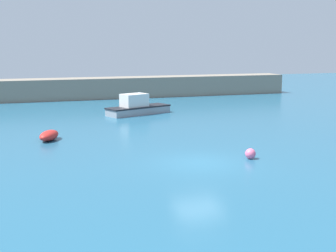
{
  "coord_description": "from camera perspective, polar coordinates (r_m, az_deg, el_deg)",
  "views": [
    {
      "loc": [
        -8.56,
        -20.98,
        5.81
      ],
      "look_at": [
        0.69,
        6.89,
        0.67
      ],
      "focal_mm": 50.0,
      "sensor_mm": 36.0,
      "label": 1
    }
  ],
  "objects": [
    {
      "name": "mooring_buoy_pink",
      "position": [
        24.42,
        10.02,
        -3.34
      ],
      "size": [
        0.55,
        0.55,
        0.55
      ],
      "primitive_type": "sphere",
      "color": "#EA668C",
      "rests_on": "ground_plane"
    },
    {
      "name": "fishing_dinghy_green",
      "position": [
        29.54,
        -14.3,
        -1.12
      ],
      "size": [
        1.71,
        2.16,
        0.62
      ],
      "rotation": [
        0.0,
        0.0,
        1.1
      ],
      "color": "red",
      "rests_on": "ground_plane"
    },
    {
      "name": "harbor_breakwater",
      "position": [
        51.58,
        -8.78,
        4.58
      ],
      "size": [
        44.41,
        3.17,
        2.22
      ],
      "primitive_type": "cube",
      "color": "gray",
      "rests_on": "ground_plane"
    },
    {
      "name": "motorboat_grey_hull",
      "position": [
        39.38,
        -3.8,
        2.33
      ],
      "size": [
        5.86,
        3.62,
        1.75
      ],
      "rotation": [
        0.0,
        0.0,
        0.36
      ],
      "color": "gray",
      "rests_on": "ground_plane"
    },
    {
      "name": "ground_plane",
      "position": [
        23.41,
        3.72,
        -4.72
      ],
      "size": [
        120.0,
        120.0,
        0.2
      ],
      "primitive_type": "cube",
      "color": "#235B7A"
    }
  ]
}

